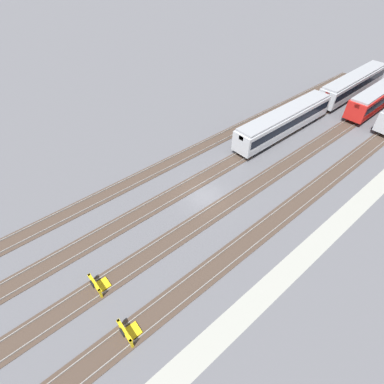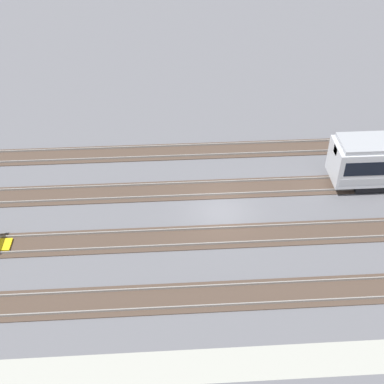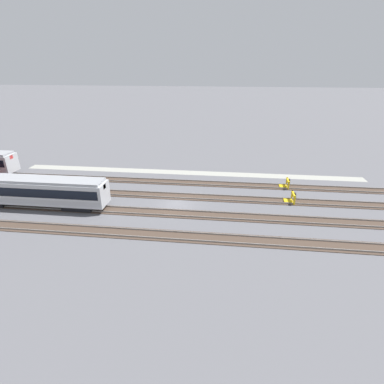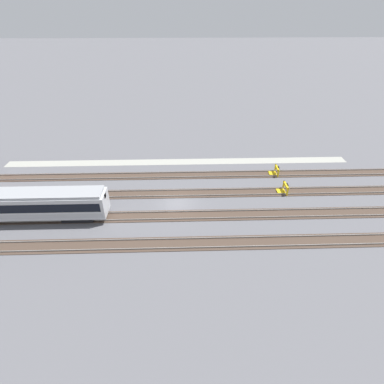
{
  "view_description": "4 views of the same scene",
  "coord_description": "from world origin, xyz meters",
  "views": [
    {
      "loc": [
        -16.85,
        -17.39,
        23.0
      ],
      "look_at": [
        -1.92,
        0.0,
        1.8
      ],
      "focal_mm": 28.0,
      "sensor_mm": 36.0,
      "label": 1
    },
    {
      "loc": [
        -3.61,
        -27.32,
        23.43
      ],
      "look_at": [
        -1.92,
        0.0,
        1.8
      ],
      "focal_mm": 50.0,
      "sensor_mm": 36.0,
      "label": 2
    },
    {
      "loc": [
        -5.78,
        33.2,
        16.31
      ],
      "look_at": [
        -1.92,
        0.0,
        1.8
      ],
      "focal_mm": 28.0,
      "sensor_mm": 36.0,
      "label": 3
    },
    {
      "loc": [
        -0.96,
        31.12,
        21.78
      ],
      "look_at": [
        -1.92,
        0.0,
        1.8
      ],
      "focal_mm": 28.0,
      "sensor_mm": 36.0,
      "label": 4
    }
  ],
  "objects": [
    {
      "name": "rail_track_nearest",
      "position": [
        0.0,
        -7.38,
        0.04
      ],
      "size": [
        90.0,
        2.23,
        0.21
      ],
      "color": "#47382D",
      "rests_on": "ground"
    },
    {
      "name": "rail_track_near_inner",
      "position": [
        0.0,
        -2.46,
        0.04
      ],
      "size": [
        90.0,
        2.24,
        0.21
      ],
      "color": "#47382D",
      "rests_on": "ground"
    },
    {
      "name": "service_walkway",
      "position": [
        0.0,
        -11.81,
        0.0
      ],
      "size": [
        54.0,
        2.0,
        0.01
      ],
      "primitive_type": "cube",
      "color": "#9E9E93",
      "rests_on": "ground"
    },
    {
      "name": "rail_track_far_inner",
      "position": [
        0.0,
        7.38,
        0.04
      ],
      "size": [
        90.0,
        2.23,
        0.21
      ],
      "color": "#47382D",
      "rests_on": "ground"
    },
    {
      "name": "rail_track_middle",
      "position": [
        0.0,
        2.46,
        0.04
      ],
      "size": [
        90.0,
        2.24,
        0.21
      ],
      "color": "#47382D",
      "rests_on": "ground"
    },
    {
      "name": "bumper_stop_near_inner_track",
      "position": [
        -14.29,
        -2.46,
        0.51
      ],
      "size": [
        1.35,
        2.0,
        1.22
      ],
      "color": "gold",
      "rests_on": "ground"
    },
    {
      "name": "subway_car_front_row_centre",
      "position": [
        17.05,
        2.43,
        2.04
      ],
      "size": [
        18.0,
        2.85,
        3.7
      ],
      "color": "#B7BABF",
      "rests_on": "ground"
    },
    {
      "name": "ground_plane",
      "position": [
        0.0,
        0.0,
        0.0
      ],
      "size": [
        400.0,
        400.0,
        0.0
      ],
      "primitive_type": "plane",
      "color": "#5B5B60"
    },
    {
      "name": "bumper_stop_nearest_track",
      "position": [
        -14.45,
        -7.39,
        0.51
      ],
      "size": [
        1.37,
        2.01,
        1.22
      ],
      "color": "gold",
      "rests_on": "ground"
    }
  ]
}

